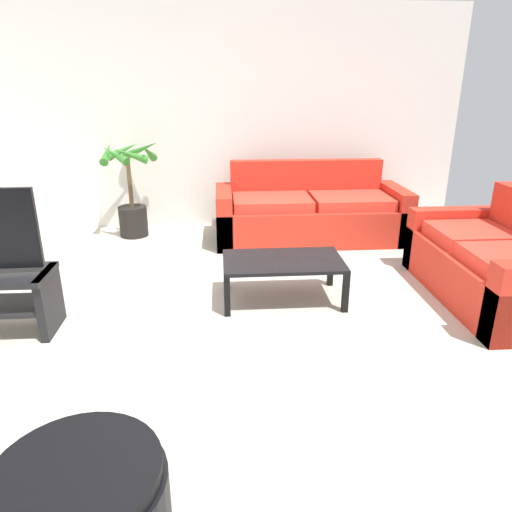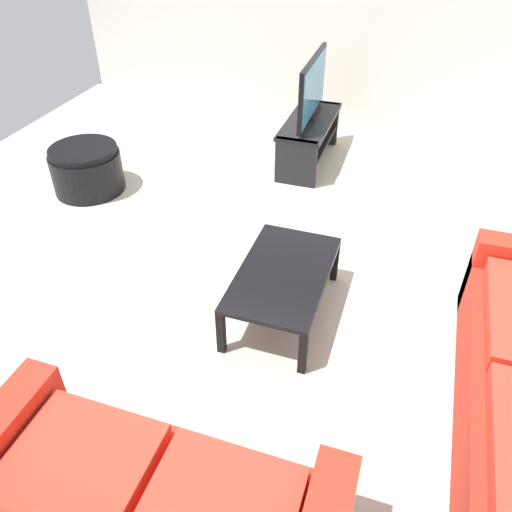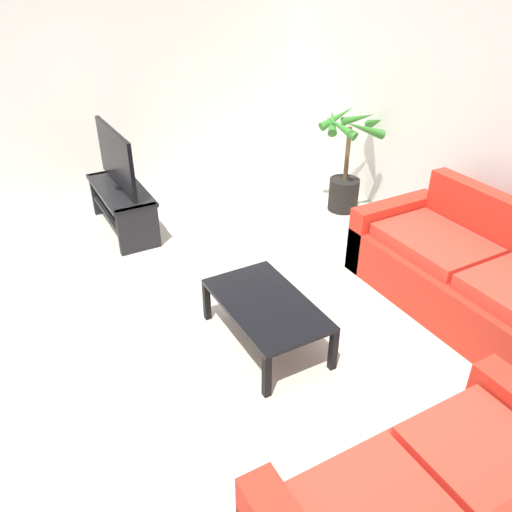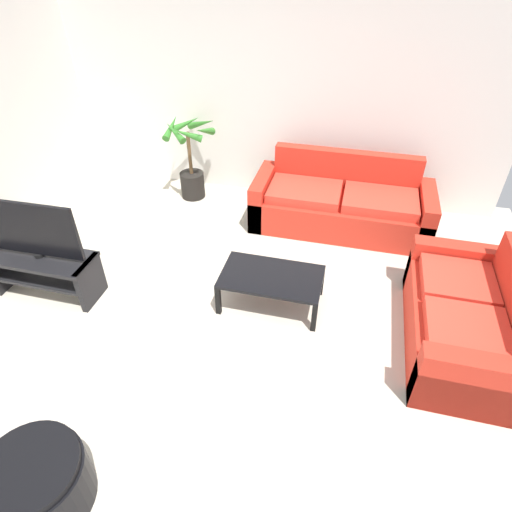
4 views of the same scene
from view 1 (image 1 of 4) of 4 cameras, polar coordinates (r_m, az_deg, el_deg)
ground_plane at (r=3.54m, az=-2.78°, el=-9.75°), size 6.60×6.60×0.00m
wall_back at (r=6.07m, az=-3.88°, el=16.34°), size 6.00×0.06×2.70m
couch_main at (r=5.64m, az=6.60°, el=5.13°), size 2.24×0.90×0.90m
couch_loveseat at (r=4.50m, az=27.36°, el=-1.11°), size 0.90×1.67×0.90m
coffee_table at (r=3.97m, az=3.33°, el=-1.03°), size 1.02×0.59×0.37m
potted_palm at (r=5.86m, az=-15.03°, el=7.21°), size 0.68×0.71×1.16m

